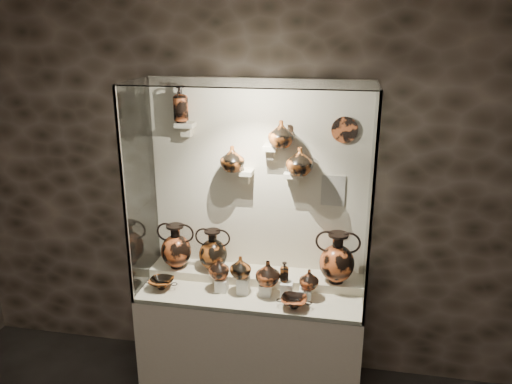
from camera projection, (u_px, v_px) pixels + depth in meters
The scene contains 36 objects.
wall_back at pixel (259, 182), 3.89m from camera, with size 5.00×0.02×3.20m, color #2C241B.
plinth at pixel (251, 338), 3.97m from camera, with size 1.70×0.60×0.80m, color beige.
front_tier at pixel (251, 292), 3.84m from camera, with size 1.68×0.58×0.03m, color beige.
rear_tier at pixel (255, 277), 3.99m from camera, with size 1.70×0.25×0.10m, color beige.
back_panel at pixel (259, 183), 3.88m from camera, with size 1.70×0.03×1.60m, color beige.
glass_front at pixel (242, 209), 3.31m from camera, with size 1.70×0.01×1.60m, color white.
glass_left at pixel (140, 189), 3.74m from camera, with size 0.01×0.60×1.60m, color white.
glass_right at pixel (371, 202), 3.44m from camera, with size 0.01×0.60×1.60m, color white.
glass_top at pixel (250, 83), 3.34m from camera, with size 1.70×0.60×0.01m, color white.
frame_post_left at pixel (124, 201), 3.47m from camera, with size 0.02×0.02×1.60m, color gray.
frame_post_right at pixel (371, 217), 3.17m from camera, with size 0.02×0.02×1.60m, color gray.
pedestal_a at pixel (222, 285), 3.81m from camera, with size 0.09×0.09×0.10m, color white.
pedestal_b at pixel (243, 285), 3.77m from camera, with size 0.09×0.09×0.13m, color white.
pedestal_c at pixel (265, 289), 3.75m from camera, with size 0.09×0.09×0.09m, color white.
pedestal_d at pixel (287, 290), 3.72m from camera, with size 0.09×0.09×0.12m, color white.
pedestal_e at pixel (305, 294), 3.70m from camera, with size 0.09×0.09×0.08m, color white.
bracket_ul at pixel (185, 125), 3.77m from camera, with size 0.14×0.12×0.04m, color beige.
bracket_ca at pixel (244, 172), 3.80m from camera, with size 0.14×0.12×0.04m, color beige.
bracket_cb at pixel (270, 148), 3.70m from camera, with size 0.10×0.12×0.04m, color beige.
bracket_cc at pixel (294, 175), 3.73m from camera, with size 0.14×0.12×0.04m, color beige.
amphora_left at pixel (176, 246), 4.00m from camera, with size 0.29×0.29×0.37m, color #A84820, non-canonical shape.
amphora_mid at pixel (213, 250), 3.96m from camera, with size 0.27×0.27×0.34m, color #994A1B, non-canonical shape.
amphora_right at pixel (337, 257), 3.76m from camera, with size 0.32×0.32×0.40m, color #A84820, non-canonical shape.
jug_a at pixel (219, 268), 3.78m from camera, with size 0.16×0.16×0.17m, color #A84820.
jug_b at pixel (241, 267), 3.73m from camera, with size 0.16×0.16×0.17m, color #994A1B.
jug_c at pixel (268, 273), 3.70m from camera, with size 0.18×0.18×0.19m, color #A84820.
jug_e at pixel (309, 279), 3.67m from camera, with size 0.15×0.15×0.15m, color #A84820.
lekythos_small at pixel (284, 271), 3.69m from camera, with size 0.08×0.08×0.18m, color #994A1B, non-canonical shape.
kylix_left at pixel (162, 283), 3.84m from camera, with size 0.24×0.20×0.10m, color #994A1B, non-canonical shape.
kylix_right at pixel (294, 301), 3.58m from camera, with size 0.24×0.20×0.10m, color #A84820, non-canonical shape.
lekythos_tall at pixel (181, 102), 3.71m from camera, with size 0.12×0.12×0.31m, color #A84820, non-canonical shape.
ovoid_vase_a at pixel (232, 159), 3.74m from camera, with size 0.19×0.19×0.19m, color #994A1B.
ovoid_vase_b at pixel (281, 134), 3.61m from camera, with size 0.19×0.19×0.20m, color #994A1B.
ovoid_vase_c at pixel (300, 161), 3.64m from camera, with size 0.20×0.20×0.21m, color #994A1B.
wall_plate at pixel (345, 130), 3.61m from camera, with size 0.19×0.19×0.02m, color #AC4B21.
info_placard at pixel (333, 191), 3.77m from camera, with size 0.18×0.01×0.24m, color beige.
Camera 1 is at (0.66, -1.16, 2.75)m, focal length 35.00 mm.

